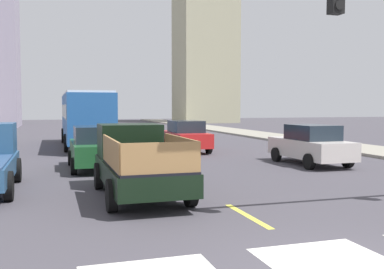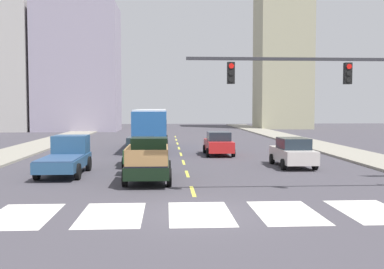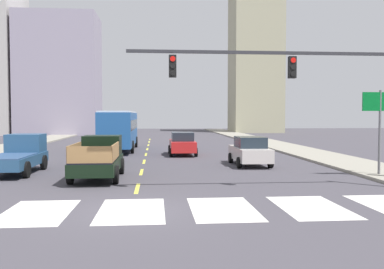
% 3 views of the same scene
% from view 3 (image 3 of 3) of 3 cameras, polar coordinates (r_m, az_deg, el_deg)
% --- Properties ---
extents(ground_plane, '(160.00, 160.00, 0.00)m').
position_cam_3_polar(ground_plane, '(13.63, -8.15, -10.12)').
color(ground_plane, '#433F47').
extents(sidewalk_right, '(3.73, 110.00, 0.15)m').
position_cam_3_polar(sidewalk_right, '(33.53, 15.67, -2.46)').
color(sidewalk_right, gray).
rests_on(sidewalk_right, ground).
extents(crosswalk_stripe_2, '(2.06, 3.58, 0.01)m').
position_cam_3_polar(crosswalk_stripe_2, '(14.10, -20.19, -9.81)').
color(crosswalk_stripe_2, silver).
rests_on(crosswalk_stripe_2, ground).
extents(crosswalk_stripe_3, '(2.06, 3.58, 0.01)m').
position_cam_3_polar(crosswalk_stripe_3, '(13.63, -8.15, -10.10)').
color(crosswalk_stripe_3, silver).
rests_on(crosswalk_stripe_3, ground).
extents(crosswalk_stripe_4, '(2.06, 3.58, 0.01)m').
position_cam_3_polar(crosswalk_stripe_4, '(13.77, 4.18, -9.95)').
color(crosswalk_stripe_4, silver).
rests_on(crosswalk_stripe_4, ground).
extents(crosswalk_stripe_5, '(2.06, 3.58, 0.01)m').
position_cam_3_polar(crosswalk_stripe_5, '(14.50, 15.73, -9.40)').
color(crosswalk_stripe_5, silver).
rests_on(crosswalk_stripe_5, ground).
extents(lane_dash_0, '(0.16, 2.40, 0.01)m').
position_cam_3_polar(lane_dash_0, '(17.55, -7.40, -7.23)').
color(lane_dash_0, '#DAD243').
rests_on(lane_dash_0, ground).
extents(lane_dash_1, '(0.16, 2.40, 0.01)m').
position_cam_3_polar(lane_dash_1, '(22.49, -6.84, -5.05)').
color(lane_dash_1, '#DAD243').
rests_on(lane_dash_1, ground).
extents(lane_dash_2, '(0.16, 2.40, 0.01)m').
position_cam_3_polar(lane_dash_2, '(27.45, -6.48, -3.65)').
color(lane_dash_2, '#DAD243').
rests_on(lane_dash_2, ground).
extents(lane_dash_3, '(0.16, 2.40, 0.01)m').
position_cam_3_polar(lane_dash_3, '(32.42, -6.23, -2.68)').
color(lane_dash_3, '#DAD243').
rests_on(lane_dash_3, ground).
extents(lane_dash_4, '(0.16, 2.40, 0.01)m').
position_cam_3_polar(lane_dash_4, '(37.40, -6.05, -1.97)').
color(lane_dash_4, '#DAD243').
rests_on(lane_dash_4, ground).
extents(lane_dash_5, '(0.16, 2.40, 0.01)m').
position_cam_3_polar(lane_dash_5, '(42.38, -5.91, -1.43)').
color(lane_dash_5, '#DAD243').
rests_on(lane_dash_5, ground).
extents(lane_dash_6, '(0.16, 2.40, 0.01)m').
position_cam_3_polar(lane_dash_6, '(47.37, -5.80, -1.00)').
color(lane_dash_6, '#DAD243').
rests_on(lane_dash_6, ground).
extents(lane_dash_7, '(0.16, 2.40, 0.01)m').
position_cam_3_polar(lane_dash_7, '(52.36, -5.71, -0.65)').
color(lane_dash_7, '#DAD243').
rests_on(lane_dash_7, ground).
extents(pickup_stakebed, '(2.18, 5.20, 1.96)m').
position_cam_3_polar(pickup_stakebed, '(20.84, -12.42, -3.11)').
color(pickup_stakebed, black).
rests_on(pickup_stakebed, ground).
extents(pickup_dark, '(2.18, 5.20, 1.96)m').
position_cam_3_polar(pickup_dark, '(23.88, -22.30, -2.56)').
color(pickup_dark, '#284F76').
rests_on(pickup_dark, ground).
extents(city_bus, '(2.72, 10.80, 3.32)m').
position_cam_3_polar(city_bus, '(36.31, -9.76, 0.95)').
color(city_bus, '#225396').
rests_on(city_bus, ground).
extents(sedan_near_right, '(2.02, 4.40, 1.72)m').
position_cam_3_polar(sedan_near_right, '(26.43, -12.29, -2.07)').
color(sedan_near_right, '#1E552A').
rests_on(sedan_near_right, ground).
extents(sedan_far, '(2.02, 4.40, 1.72)m').
position_cam_3_polar(sedan_far, '(25.42, 7.80, -2.22)').
color(sedan_far, beige).
rests_on(sedan_far, ground).
extents(sedan_near_left, '(2.02, 4.40, 1.72)m').
position_cam_3_polar(sedan_near_left, '(31.67, -1.31, -1.24)').
color(sedan_near_left, red).
rests_on(sedan_near_left, ground).
extents(traffic_signal_gantry, '(11.67, 0.27, 6.00)m').
position_cam_3_polar(traffic_signal_gantry, '(17.40, 17.47, 6.78)').
color(traffic_signal_gantry, '#2D2D33').
rests_on(traffic_signal_gantry, ground).
extents(direction_sign_green, '(1.70, 0.12, 4.20)m').
position_cam_3_polar(direction_sign_green, '(22.21, 23.98, 2.49)').
color(direction_sign_green, slate).
rests_on(direction_sign_green, ground).
extents(block_mid_left, '(8.32, 8.01, 27.39)m').
position_cam_3_polar(block_mid_left, '(75.48, 8.55, 10.76)').
color(block_mid_left, tan).
rests_on(block_mid_left, ground).
extents(block_mid_right, '(11.83, 8.50, 18.26)m').
position_cam_3_polar(block_mid_right, '(68.63, -17.44, 7.65)').
color(block_mid_right, '#958CA1').
rests_on(block_mid_right, ground).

